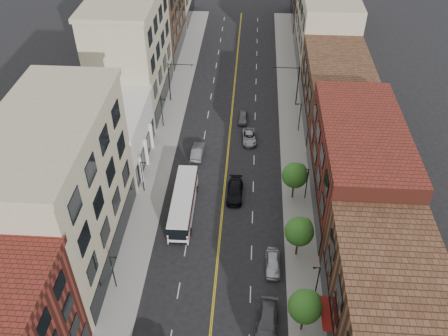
% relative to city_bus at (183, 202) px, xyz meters
% --- Properties ---
extents(sidewalk_left, '(4.00, 110.00, 0.15)m').
position_rel_city_bus_xyz_m(sidewalk_left, '(-4.98, 14.60, -1.70)').
color(sidewalk_left, gray).
rests_on(sidewalk_left, ground).
extents(sidewalk_right, '(4.00, 110.00, 0.15)m').
position_rel_city_bus_xyz_m(sidewalk_right, '(15.02, 14.60, -1.70)').
color(sidewalk_right, gray).
rests_on(sidewalk_right, ground).
extents(bldg_l_tanoffice, '(10.00, 22.00, 18.00)m').
position_rel_city_bus_xyz_m(bldg_l_tanoffice, '(-11.98, -7.40, 7.22)').
color(bldg_l_tanoffice, tan).
rests_on(bldg_l_tanoffice, ground).
extents(bldg_l_white, '(10.00, 14.00, 8.00)m').
position_rel_city_bus_xyz_m(bldg_l_white, '(-11.98, 10.60, 2.22)').
color(bldg_l_white, silver).
rests_on(bldg_l_white, ground).
extents(bldg_l_far_a, '(10.00, 20.00, 18.00)m').
position_rel_city_bus_xyz_m(bldg_l_far_a, '(-11.98, 27.60, 7.22)').
color(bldg_l_far_a, tan).
rests_on(bldg_l_far_a, ground).
extents(bldg_l_far_b, '(10.00, 20.00, 15.00)m').
position_rel_city_bus_xyz_m(bldg_l_far_b, '(-11.98, 47.60, 5.72)').
color(bldg_l_far_b, '#513120').
rests_on(bldg_l_far_b, ground).
extents(bldg_r_mid, '(10.00, 22.00, 12.00)m').
position_rel_city_bus_xyz_m(bldg_r_mid, '(22.02, 3.60, 4.22)').
color(bldg_r_mid, '#5A2117').
rests_on(bldg_r_mid, ground).
extents(bldg_r_far_a, '(10.00, 20.00, 10.00)m').
position_rel_city_bus_xyz_m(bldg_r_far_a, '(22.02, 24.60, 3.22)').
color(bldg_r_far_a, '#513120').
rests_on(bldg_r_far_a, ground).
extents(bldg_r_far_b, '(10.00, 22.00, 14.00)m').
position_rel_city_bus_xyz_m(bldg_r_far_b, '(22.02, 45.60, 5.22)').
color(bldg_r_far_b, tan).
rests_on(bldg_r_far_b, ground).
extents(tree_r_1, '(3.40, 3.40, 5.59)m').
position_rel_city_bus_xyz_m(tree_r_1, '(14.41, -16.33, 2.35)').
color(tree_r_1, black).
rests_on(tree_r_1, sidewalk_right).
extents(tree_r_2, '(3.40, 3.40, 5.59)m').
position_rel_city_bus_xyz_m(tree_r_2, '(14.41, -6.33, 2.35)').
color(tree_r_2, black).
rests_on(tree_r_2, sidewalk_right).
extents(tree_r_3, '(3.40, 3.40, 5.59)m').
position_rel_city_bus_xyz_m(tree_r_3, '(14.41, 3.67, 2.35)').
color(tree_r_3, black).
rests_on(tree_r_3, sidewalk_right).
extents(lamp_l_1, '(0.81, 0.55, 5.05)m').
position_rel_city_bus_xyz_m(lamp_l_1, '(-5.93, -12.40, 1.19)').
color(lamp_l_1, black).
rests_on(lamp_l_1, sidewalk_left).
extents(lamp_l_2, '(0.81, 0.55, 5.05)m').
position_rel_city_bus_xyz_m(lamp_l_2, '(-5.93, 3.60, 1.19)').
color(lamp_l_2, black).
rests_on(lamp_l_2, sidewalk_left).
extents(lamp_l_3, '(0.81, 0.55, 5.05)m').
position_rel_city_bus_xyz_m(lamp_l_3, '(-5.93, 19.60, 1.19)').
color(lamp_l_3, black).
rests_on(lamp_l_3, sidewalk_left).
extents(lamp_r_1, '(0.81, 0.55, 5.05)m').
position_rel_city_bus_xyz_m(lamp_r_1, '(15.97, -12.40, 1.19)').
color(lamp_r_1, black).
rests_on(lamp_r_1, sidewalk_right).
extents(lamp_r_2, '(0.81, 0.55, 5.05)m').
position_rel_city_bus_xyz_m(lamp_r_2, '(15.97, 3.60, 1.19)').
color(lamp_r_2, black).
rests_on(lamp_r_2, sidewalk_right).
extents(lamp_r_3, '(0.81, 0.55, 5.05)m').
position_rel_city_bus_xyz_m(lamp_r_3, '(15.97, 19.60, 1.19)').
color(lamp_r_3, black).
rests_on(lamp_r_3, sidewalk_right).
extents(signal_mast_left, '(4.49, 0.18, 7.20)m').
position_rel_city_bus_xyz_m(signal_mast_left, '(-5.25, 27.60, 2.87)').
color(signal_mast_left, black).
rests_on(signal_mast_left, sidewalk_left).
extents(signal_mast_right, '(4.49, 0.18, 7.20)m').
position_rel_city_bus_xyz_m(signal_mast_right, '(15.28, 27.60, 2.87)').
color(signal_mast_right, black).
rests_on(signal_mast_right, sidewalk_right).
extents(city_bus, '(2.97, 11.93, 3.06)m').
position_rel_city_bus_xyz_m(city_bus, '(0.00, 0.00, 0.00)').
color(city_bus, silver).
rests_on(city_bus, ground).
extents(car_parked_mid, '(2.62, 5.47, 1.54)m').
position_rel_city_bus_xyz_m(car_parked_mid, '(10.82, -16.17, -1.01)').
color(car_parked_mid, '#4E4E53').
rests_on(car_parked_mid, ground).
extents(car_parked_far, '(1.82, 4.45, 1.51)m').
position_rel_city_bus_xyz_m(car_parked_far, '(11.51, -8.45, -1.02)').
color(car_parked_far, '#B5B8BD').
rests_on(car_parked_far, ground).
extents(car_lane_behind, '(1.85, 4.77, 1.55)m').
position_rel_city_bus_xyz_m(car_lane_behind, '(0.51, 12.24, -1.00)').
color(car_lane_behind, '#535459').
rests_on(car_lane_behind, ground).
extents(car_lane_a, '(2.20, 5.31, 1.53)m').
position_rel_city_bus_xyz_m(car_lane_a, '(6.52, 3.60, -1.01)').
color(car_lane_a, black).
rests_on(car_lane_a, ground).
extents(car_lane_b, '(2.48, 4.76, 1.28)m').
position_rel_city_bus_xyz_m(car_lane_b, '(8.15, 16.55, -1.14)').
color(car_lane_b, '#97999E').
rests_on(car_lane_b, ground).
extents(car_lane_c, '(1.62, 3.88, 1.31)m').
position_rel_city_bus_xyz_m(car_lane_c, '(6.99, 22.05, -1.12)').
color(car_lane_c, '#55545A').
rests_on(car_lane_c, ground).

